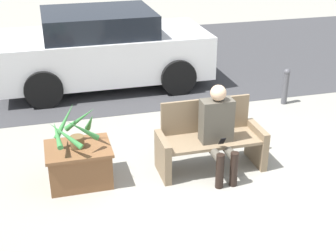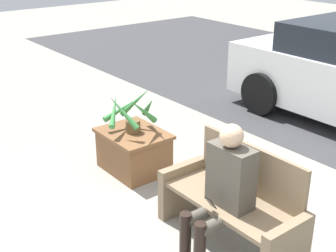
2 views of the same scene
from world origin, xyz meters
name	(u,v)px [view 1 (image 1 of 2)]	position (x,y,z in m)	size (l,w,h in m)	color
ground_plane	(234,185)	(0.00, 0.00, 0.00)	(30.00, 30.00, 0.00)	gray
road_surface	(141,60)	(0.00, 5.55, 0.00)	(20.00, 6.00, 0.01)	#38383A
bench	(210,140)	(-0.14, 0.54, 0.40)	(1.41, 0.56, 0.91)	#7A664C
person_seated	(219,128)	(-0.10, 0.36, 0.66)	(0.42, 0.59, 1.21)	#4C473D
planter_box	(79,163)	(-1.87, 0.60, 0.27)	(0.82, 0.65, 0.50)	brown
potted_plant	(74,130)	(-1.89, 0.60, 0.74)	(0.62, 0.63, 0.52)	brown
parked_car	(104,48)	(-1.02, 4.15, 0.73)	(3.93, 1.98, 1.46)	silver
bollard_post	(286,86)	(1.92, 2.30, 0.34)	(0.11, 0.11, 0.65)	#4C4C51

